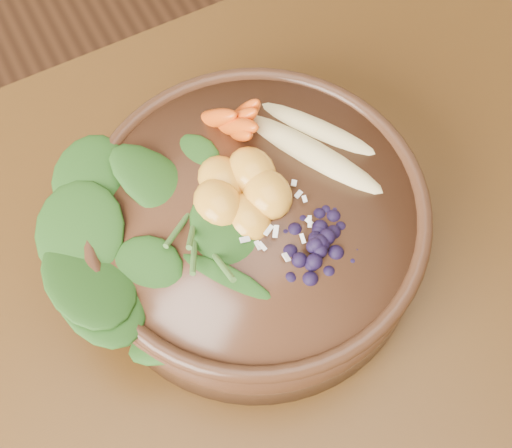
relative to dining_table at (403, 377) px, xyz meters
The scene contains 8 objects.
dining_table is the anchor object (origin of this frame).
stoneware_bowl 0.22m from the dining_table, 118.14° to the left, with size 0.30×0.30×0.08m, color #432819.
kale_heap 0.32m from the dining_table, 127.23° to the left, with size 0.19×0.17×0.05m, color #224E15, non-canonical shape.
carrot_cluster 0.34m from the dining_table, 104.34° to the left, with size 0.06×0.06×0.08m, color #D74913, non-canonical shape.
banana_halves 0.27m from the dining_table, 91.78° to the left, with size 0.12×0.17×0.03m.
mandarin_cluster 0.27m from the dining_table, 116.95° to the left, with size 0.09×0.09×0.03m, color orange, non-canonical shape.
blueberry_pile 0.23m from the dining_table, 119.97° to the left, with size 0.14×0.10×0.04m, color black, non-canonical shape.
coconut_flakes 0.24m from the dining_table, 118.22° to the left, with size 0.09×0.07×0.01m, color white, non-canonical shape.
Camera 1 is at (-0.22, -0.09, 1.36)m, focal length 50.00 mm.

